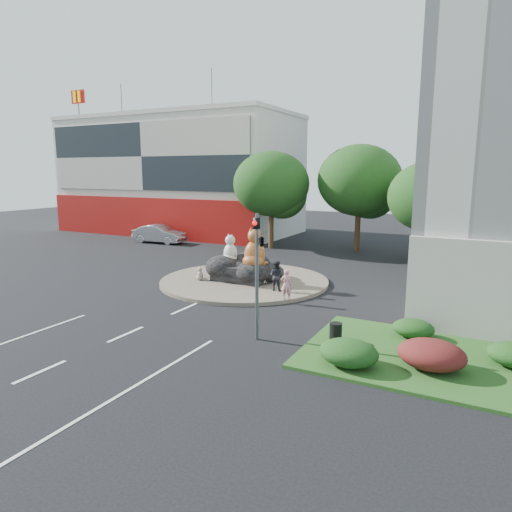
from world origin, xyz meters
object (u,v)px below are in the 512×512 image
at_px(pedestrian_pink, 286,285).
at_px(parked_car, 159,234).
at_px(kitten_calico, 200,273).
at_px(cat_white, 230,249).
at_px(cat_tabby, 255,248).
at_px(pedestrian_dark, 276,276).
at_px(kitten_white, 263,278).
at_px(litter_bin, 336,332).

height_order(pedestrian_pink, parked_car, pedestrian_pink).
relative_size(kitten_calico, parked_car, 0.16).
distance_m(cat_white, pedestrian_pink, 5.74).
xyz_separation_m(cat_tabby, pedestrian_dark, (1.84, -0.99, -1.25)).
relative_size(cat_white, kitten_white, 2.55).
relative_size(pedestrian_dark, parked_car, 0.32).
height_order(cat_tabby, kitten_calico, cat_tabby).
height_order(pedestrian_pink, pedestrian_dark, pedestrian_dark).
relative_size(cat_tabby, parked_car, 0.46).
xyz_separation_m(kitten_calico, pedestrian_dark, (5.06, -0.11, 0.42)).
height_order(kitten_white, litter_bin, kitten_white).
relative_size(cat_white, pedestrian_pink, 1.18).
height_order(kitten_calico, kitten_white, kitten_calico).
distance_m(cat_tabby, pedestrian_pink, 4.06).
bearing_deg(cat_tabby, pedestrian_pink, -53.97).
bearing_deg(parked_car, pedestrian_dark, -127.45).
height_order(cat_tabby, pedestrian_dark, cat_tabby).
relative_size(pedestrian_dark, litter_bin, 2.30).
bearing_deg(pedestrian_dark, kitten_calico, 1.24).
bearing_deg(litter_bin, pedestrian_dark, 132.65).
xyz_separation_m(kitten_calico, litter_bin, (10.19, -5.68, -0.12)).
bearing_deg(cat_tabby, pedestrian_dark, -44.35).
bearing_deg(pedestrian_pink, pedestrian_dark, -70.01).
xyz_separation_m(cat_tabby, kitten_white, (0.51, -0.00, -1.72)).
distance_m(cat_white, pedestrian_dark, 4.09).
bearing_deg(litter_bin, kitten_white, 134.58).
height_order(cat_white, pedestrian_pink, cat_white).
relative_size(cat_white, parked_car, 0.35).
distance_m(cat_tabby, litter_bin, 9.73).
relative_size(pedestrian_pink, parked_car, 0.30).
distance_m(pedestrian_dark, parked_car, 20.65).
xyz_separation_m(cat_tabby, pedestrian_pink, (3.04, -2.36, -1.30)).
bearing_deg(parked_car, kitten_white, -127.15).
relative_size(pedestrian_pink, pedestrian_dark, 0.94).
bearing_deg(cat_white, kitten_calico, -109.92).
distance_m(kitten_white, pedestrian_dark, 1.72).
xyz_separation_m(kitten_white, pedestrian_dark, (1.33, -0.99, 0.46)).
bearing_deg(pedestrian_dark, parked_car, -30.66).
bearing_deg(kitten_white, pedestrian_pink, -92.09).
xyz_separation_m(kitten_white, pedestrian_pink, (2.53, -2.36, 0.41)).
xyz_separation_m(cat_white, kitten_calico, (-1.35, -1.30, -1.40)).
bearing_deg(kitten_calico, pedestrian_pink, 24.33).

